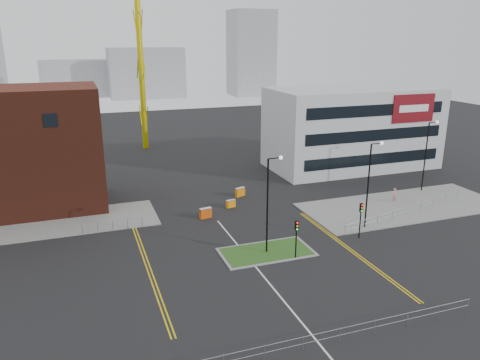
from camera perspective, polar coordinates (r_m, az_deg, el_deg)
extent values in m
plane|color=black|center=(36.95, 5.24, -14.33)|extent=(200.00, 200.00, 0.00)
cube|color=slate|center=(54.38, -25.07, -5.26)|extent=(28.00, 8.00, 0.12)
cube|color=slate|center=(58.65, 19.25, -3.01)|extent=(24.00, 10.00, 0.12)
cube|color=slate|center=(44.07, 3.25, -8.76)|extent=(8.60, 4.60, 0.08)
cube|color=#2B521B|center=(44.06, 3.25, -8.73)|extent=(8.00, 4.00, 0.12)
cube|color=#4F1F13|center=(58.16, -25.46, 3.25)|extent=(18.00, 10.00, 14.00)
cube|color=black|center=(52.19, -22.11, 6.75)|extent=(1.40, 0.10, 1.40)
cube|color=silver|center=(73.50, 13.49, 6.21)|extent=(25.00, 12.00, 12.00)
cube|color=black|center=(69.39, 15.96, 2.43)|extent=(22.00, 0.10, 1.60)
cube|color=black|center=(68.63, 16.19, 5.26)|extent=(22.00, 0.10, 1.60)
cube|color=black|center=(68.05, 16.44, 8.15)|extent=(22.00, 0.10, 1.60)
cube|color=maroon|center=(71.66, 20.41, 8.19)|extent=(7.00, 0.15, 4.00)
cube|color=white|center=(71.59, 20.46, 8.18)|extent=(5.00, 0.05, 1.00)
cylinder|color=#C8B60B|center=(84.32, -12.11, 15.60)|extent=(1.00, 1.00, 35.30)
cylinder|color=black|center=(42.32, 3.35, -3.31)|extent=(0.16, 0.16, 9.00)
cylinder|color=black|center=(41.22, 4.23, 2.67)|extent=(1.20, 0.10, 0.10)
sphere|color=silver|center=(41.45, 4.99, 2.73)|extent=(0.36, 0.36, 0.36)
cylinder|color=black|center=(49.60, 15.33, -0.83)|extent=(0.16, 0.16, 9.00)
cylinder|color=black|center=(48.80, 16.32, 4.28)|extent=(1.20, 0.10, 0.10)
sphere|color=silver|center=(49.15, 16.89, 4.32)|extent=(0.36, 0.36, 0.36)
cylinder|color=black|center=(64.10, 21.64, 2.55)|extent=(0.16, 0.16, 9.00)
cylinder|color=black|center=(63.62, 22.49, 6.51)|extent=(1.20, 0.10, 0.10)
sphere|color=silver|center=(64.02, 22.90, 6.53)|extent=(0.36, 0.36, 0.36)
cylinder|color=black|center=(42.58, 6.84, -7.65)|extent=(0.12, 0.12, 3.00)
cube|color=black|center=(41.90, 6.92, -5.54)|extent=(0.28, 0.22, 0.90)
sphere|color=red|center=(41.68, 7.01, -5.22)|extent=(0.18, 0.18, 0.18)
sphere|color=orange|center=(41.79, 7.00, -5.60)|extent=(0.18, 0.18, 0.18)
sphere|color=#0CCC33|center=(41.91, 6.99, -5.98)|extent=(0.18, 0.18, 0.18)
cylinder|color=black|center=(47.96, 14.42, -5.18)|extent=(0.12, 0.12, 3.00)
cube|color=black|center=(47.36, 14.57, -3.28)|extent=(0.28, 0.22, 0.90)
sphere|color=red|center=(47.16, 14.68, -2.99)|extent=(0.18, 0.18, 0.18)
sphere|color=orange|center=(47.26, 14.65, -3.33)|extent=(0.18, 0.18, 0.18)
sphere|color=#0CCC33|center=(47.36, 14.63, -3.67)|extent=(0.18, 0.18, 0.18)
cylinder|color=gray|center=(31.93, 10.00, -17.86)|extent=(24.00, 0.04, 0.04)
cylinder|color=gray|center=(32.22, 9.95, -18.59)|extent=(24.00, 0.04, 0.04)
cylinder|color=gray|center=(38.84, 26.05, -13.55)|extent=(0.05, 0.05, 1.10)
cylinder|color=gray|center=(49.98, -15.29, -4.89)|extent=(6.00, 0.04, 0.04)
cylinder|color=gray|center=(50.16, -15.24, -5.42)|extent=(6.00, 0.04, 0.04)
cylinder|color=gray|center=(50.10, -18.67, -5.77)|extent=(0.05, 0.05, 1.10)
cylinder|color=gray|center=(50.41, -11.84, -5.06)|extent=(0.05, 0.05, 1.10)
cylinder|color=gray|center=(55.60, 19.71, -3.06)|extent=(19.01, 5.04, 0.04)
cylinder|color=gray|center=(55.77, 19.66, -3.54)|extent=(19.01, 5.04, 0.04)
cylinder|color=gray|center=(48.57, 12.70, -5.99)|extent=(0.05, 0.05, 1.10)
cylinder|color=gray|center=(63.68, 24.94, -1.65)|extent=(0.05, 0.05, 1.10)
cube|color=silver|center=(38.51, 3.97, -12.89)|extent=(0.15, 30.00, 0.01)
cube|color=gold|center=(43.26, -11.59, -9.67)|extent=(0.12, 24.00, 0.01)
cube|color=gold|center=(43.29, -11.19, -9.63)|extent=(0.12, 24.00, 0.01)
cube|color=gold|center=(45.73, 13.03, -8.25)|extent=(0.12, 20.00, 0.01)
cube|color=gold|center=(45.89, 13.35, -8.18)|extent=(0.12, 20.00, 0.01)
cube|color=gray|center=(160.64, -11.36, 12.69)|extent=(24.00, 12.00, 16.00)
cube|color=gray|center=(164.39, 1.37, 15.19)|extent=(14.00, 12.00, 28.00)
cube|color=gray|center=(169.11, -18.00, 11.72)|extent=(30.00, 12.00, 12.00)
imported|color=tan|center=(59.39, 18.35, -1.80)|extent=(0.76, 0.60, 1.83)
cube|color=#CE4A0B|center=(51.92, -4.21, -4.04)|extent=(1.43, 0.73, 1.14)
cube|color=silver|center=(51.74, -4.23, -3.51)|extent=(1.43, 0.73, 0.14)
cube|color=orange|center=(54.98, -1.13, -2.90)|extent=(1.14, 0.54, 0.92)
cube|color=silver|center=(54.84, -1.14, -2.50)|extent=(1.14, 0.54, 0.11)
cube|color=orange|center=(58.76, 0.00, -1.48)|extent=(1.38, 0.91, 1.09)
cube|color=silver|center=(58.60, 0.00, -1.02)|extent=(1.38, 0.91, 0.13)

